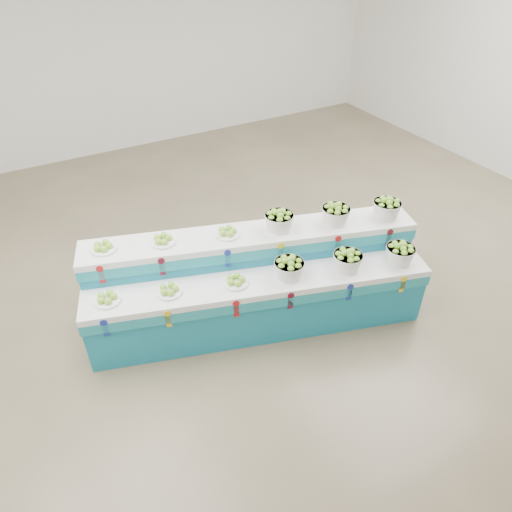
% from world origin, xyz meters
% --- Properties ---
extents(ground, '(10.00, 10.00, 0.00)m').
position_xyz_m(ground, '(0.00, 0.00, 0.00)').
color(ground, brown).
rests_on(ground, ground).
extents(back_wall, '(10.00, 0.00, 10.00)m').
position_xyz_m(back_wall, '(0.00, 5.00, 2.00)').
color(back_wall, silver).
rests_on(back_wall, ground).
extents(display_stand, '(3.74, 1.96, 1.02)m').
position_xyz_m(display_stand, '(-0.55, -0.40, 0.51)').
color(display_stand, teal).
rests_on(display_stand, ground).
extents(plate_lower_left, '(0.33, 0.33, 0.10)m').
position_xyz_m(plate_lower_left, '(-2.08, -0.17, 0.77)').
color(plate_lower_left, white).
rests_on(plate_lower_left, display_stand).
extents(plate_lower_mid, '(0.33, 0.33, 0.10)m').
position_xyz_m(plate_lower_mid, '(-1.51, -0.34, 0.77)').
color(plate_lower_mid, white).
rests_on(plate_lower_mid, display_stand).
extents(plate_lower_right, '(0.33, 0.33, 0.10)m').
position_xyz_m(plate_lower_right, '(-0.87, -0.54, 0.77)').
color(plate_lower_right, white).
rests_on(plate_lower_right, display_stand).
extents(basket_lower_left, '(0.39, 0.39, 0.23)m').
position_xyz_m(basket_lower_left, '(-0.33, -0.71, 0.83)').
color(basket_lower_left, silver).
rests_on(basket_lower_left, display_stand).
extents(basket_lower_mid, '(0.39, 0.39, 0.23)m').
position_xyz_m(basket_lower_mid, '(0.28, -0.89, 0.83)').
color(basket_lower_mid, silver).
rests_on(basket_lower_mid, display_stand).
extents(basket_lower_right, '(0.39, 0.39, 0.23)m').
position_xyz_m(basket_lower_right, '(0.84, -1.07, 0.83)').
color(basket_lower_right, silver).
rests_on(basket_lower_right, display_stand).
extents(plate_upper_left, '(0.33, 0.33, 0.10)m').
position_xyz_m(plate_upper_left, '(-1.94, 0.26, 1.07)').
color(plate_upper_left, white).
rests_on(plate_upper_left, display_stand).
extents(plate_upper_mid, '(0.33, 0.33, 0.10)m').
position_xyz_m(plate_upper_mid, '(-1.38, 0.08, 1.07)').
color(plate_upper_mid, white).
rests_on(plate_upper_mid, display_stand).
extents(plate_upper_right, '(0.33, 0.33, 0.10)m').
position_xyz_m(plate_upper_right, '(-0.73, -0.11, 1.07)').
color(plate_upper_right, white).
rests_on(plate_upper_right, display_stand).
extents(basket_upper_left, '(0.39, 0.39, 0.23)m').
position_xyz_m(basket_upper_left, '(-0.20, -0.28, 1.13)').
color(basket_upper_left, silver).
rests_on(basket_upper_left, display_stand).
extents(basket_upper_mid, '(0.39, 0.39, 0.23)m').
position_xyz_m(basket_upper_mid, '(0.41, -0.47, 1.13)').
color(basket_upper_mid, silver).
rests_on(basket_upper_mid, display_stand).
extents(basket_upper_right, '(0.39, 0.39, 0.23)m').
position_xyz_m(basket_upper_right, '(0.98, -0.64, 1.13)').
color(basket_upper_right, silver).
rests_on(basket_upper_right, display_stand).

